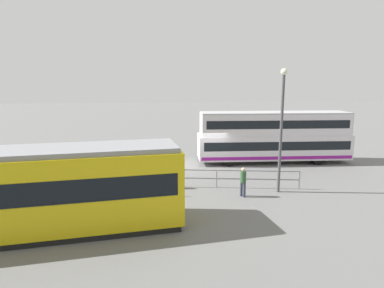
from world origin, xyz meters
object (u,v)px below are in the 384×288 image
pedestrian_crossing (243,180)px  info_sign (126,165)px  double_decker_bus (273,137)px  pedestrian_near_railing (161,173)px  street_lamp (282,122)px

pedestrian_crossing → info_sign: info_sign is taller
double_decker_bus → pedestrian_near_railing: bearing=33.3°
pedestrian_near_railing → info_sign: 2.30m
pedestrian_near_railing → info_sign: (1.89, 1.06, 0.79)m
pedestrian_crossing → info_sign: 6.33m
pedestrian_crossing → street_lamp: (-2.17, -0.58, 3.04)m
info_sign → street_lamp: street_lamp is taller
street_lamp → pedestrian_near_railing: bearing=-10.8°
double_decker_bus → pedestrian_crossing: double_decker_bus is taller
street_lamp → double_decker_bus: bearing=-106.4°
pedestrian_crossing → street_lamp: size_ratio=0.24×
pedestrian_near_railing → double_decker_bus: bearing=-146.7°
pedestrian_crossing → info_sign: (6.23, -0.76, 0.80)m
pedestrian_near_railing → street_lamp: 7.29m
pedestrian_crossing → double_decker_bus: bearing=-119.4°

